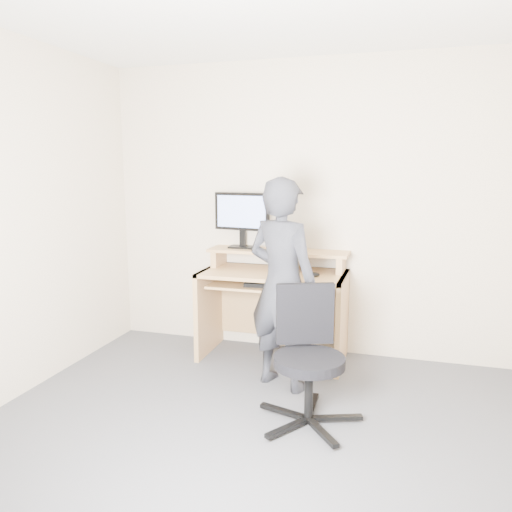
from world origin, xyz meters
The scene contains 13 objects.
ground centered at (0.00, 0.00, 0.00)m, with size 3.50×3.50×0.00m, color #4B4C50.
back_wall centered at (0.00, 1.75, 1.25)m, with size 3.50×0.02×2.50m, color beige.
desk centered at (-0.20, 1.53, 0.55)m, with size 1.20×0.60×0.91m.
monitor centered at (-0.53, 1.62, 1.20)m, with size 0.51×0.14×0.48m.
external_drive centered at (-0.19, 1.64, 1.01)m, with size 0.07×0.13×0.20m, color black.
travel_mug centered at (-0.04, 1.58, 1.00)m, with size 0.08×0.08×0.19m, color silver.
smartphone centered at (-0.01, 1.56, 0.92)m, with size 0.07×0.13×0.01m, color black.
charger centered at (-0.38, 1.50, 0.93)m, with size 0.04×0.04×0.04m, color black.
headphones centered at (-0.34, 1.68, 0.92)m, with size 0.16×0.16×0.02m, color silver.
keyboard centered at (-0.18, 1.36, 0.67)m, with size 0.46×0.18×0.03m, color black.
mouse centered at (0.16, 1.35, 0.77)m, with size 0.10×0.06×0.04m, color black.
office_chair centered at (0.28, 0.49, 0.46)m, with size 0.67×0.65×0.85m.
person centered at (0.00, 0.94, 0.77)m, with size 0.56×0.37×1.54m, color black.
Camera 1 is at (0.82, -2.48, 1.60)m, focal length 35.00 mm.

